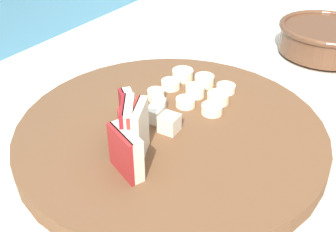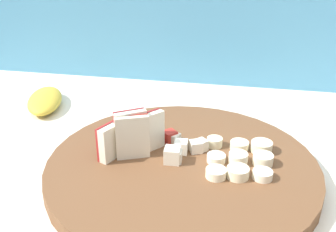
{
  "view_description": "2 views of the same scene",
  "coord_description": "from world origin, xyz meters",
  "px_view_note": "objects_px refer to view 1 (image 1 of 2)",
  "views": [
    {
      "loc": [
        -0.45,
        -0.14,
        1.16
      ],
      "look_at": [
        -0.13,
        0.07,
        0.91
      ],
      "focal_mm": 42.35,
      "sensor_mm": 36.0,
      "label": 1
    },
    {
      "loc": [
        -0.06,
        -0.37,
        1.17
      ],
      "look_at": [
        -0.15,
        0.1,
        0.94
      ],
      "focal_mm": 40.84,
      "sensor_mm": 36.0,
      "label": 2
    }
  ],
  "objects_px": {
    "banana_slice_rows": "(195,89)",
    "ceramic_bowl": "(326,38)",
    "apple_dice_pile": "(154,116)",
    "cutting_board": "(171,131)",
    "apple_wedge_fan": "(130,133)"
  },
  "relations": [
    {
      "from": "banana_slice_rows",
      "to": "ceramic_bowl",
      "type": "distance_m",
      "value": 0.28
    },
    {
      "from": "apple_dice_pile",
      "to": "ceramic_bowl",
      "type": "relative_size",
      "value": 0.47
    },
    {
      "from": "apple_dice_pile",
      "to": "ceramic_bowl",
      "type": "bearing_deg",
      "value": -17.74
    },
    {
      "from": "cutting_board",
      "to": "apple_dice_pile",
      "type": "xyz_separation_m",
      "value": [
        -0.01,
        0.02,
        0.02
      ]
    },
    {
      "from": "cutting_board",
      "to": "ceramic_bowl",
      "type": "relative_size",
      "value": 2.28
    },
    {
      "from": "cutting_board",
      "to": "banana_slice_rows",
      "type": "height_order",
      "value": "banana_slice_rows"
    },
    {
      "from": "ceramic_bowl",
      "to": "apple_wedge_fan",
      "type": "bearing_deg",
      "value": 166.79
    },
    {
      "from": "apple_wedge_fan",
      "to": "banana_slice_rows",
      "type": "bearing_deg",
      "value": 2.4
    },
    {
      "from": "banana_slice_rows",
      "to": "ceramic_bowl",
      "type": "xyz_separation_m",
      "value": [
        0.27,
        -0.1,
        0.0
      ]
    },
    {
      "from": "apple_wedge_fan",
      "to": "ceramic_bowl",
      "type": "height_order",
      "value": "apple_wedge_fan"
    },
    {
      "from": "ceramic_bowl",
      "to": "banana_slice_rows",
      "type": "bearing_deg",
      "value": 158.72
    },
    {
      "from": "apple_wedge_fan",
      "to": "ceramic_bowl",
      "type": "distance_m",
      "value": 0.43
    },
    {
      "from": "apple_wedge_fan",
      "to": "cutting_board",
      "type": "bearing_deg",
      "value": -3.46
    },
    {
      "from": "apple_wedge_fan",
      "to": "ceramic_bowl",
      "type": "xyz_separation_m",
      "value": [
        0.41,
        -0.1,
        -0.02
      ]
    },
    {
      "from": "cutting_board",
      "to": "apple_dice_pile",
      "type": "height_order",
      "value": "apple_dice_pile"
    }
  ]
}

